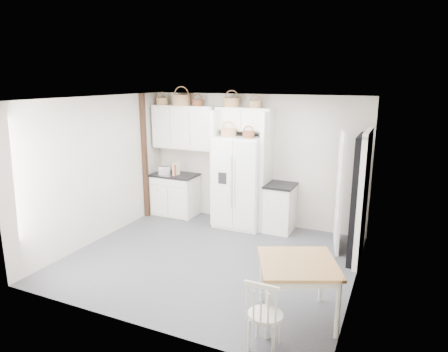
% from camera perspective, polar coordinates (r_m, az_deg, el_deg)
% --- Properties ---
extents(floor, '(4.50, 4.50, 0.00)m').
position_cam_1_polar(floor, '(6.73, -1.90, -11.73)').
color(floor, '#363741').
rests_on(floor, ground).
extents(ceiling, '(4.50, 4.50, 0.00)m').
position_cam_1_polar(ceiling, '(6.08, -2.09, 10.99)').
color(ceiling, white).
rests_on(ceiling, wall_back).
extents(wall_back, '(4.50, 0.00, 4.50)m').
position_cam_1_polar(wall_back, '(8.07, 4.33, 2.34)').
color(wall_back, '#B0AAA4').
rests_on(wall_back, floor).
extents(wall_left, '(0.00, 4.00, 4.00)m').
position_cam_1_polar(wall_left, '(7.53, -17.53, 0.89)').
color(wall_left, '#B0AAA4').
rests_on(wall_left, floor).
extents(wall_right, '(0.00, 4.00, 4.00)m').
position_cam_1_polar(wall_right, '(5.68, 18.83, -3.29)').
color(wall_right, '#B0AAA4').
rests_on(wall_right, floor).
extents(refrigerator, '(0.93, 0.75, 1.81)m').
position_cam_1_polar(refrigerator, '(7.90, 2.39, -0.85)').
color(refrigerator, white).
rests_on(refrigerator, floor).
extents(base_cab_left, '(0.93, 0.59, 0.86)m').
position_cam_1_polar(base_cab_left, '(8.74, -6.95, -2.71)').
color(base_cab_left, beige).
rests_on(base_cab_left, floor).
extents(base_cab_right, '(0.51, 0.61, 0.89)m').
position_cam_1_polar(base_cab_right, '(7.82, 7.99, -4.63)').
color(base_cab_right, beige).
rests_on(base_cab_right, floor).
extents(dining_table, '(1.20, 1.20, 0.76)m').
position_cam_1_polar(dining_table, '(5.14, 10.36, -15.77)').
color(dining_table, '#A26D44').
rests_on(dining_table, floor).
extents(windsor_chair, '(0.39, 0.35, 0.80)m').
position_cam_1_polar(windsor_chair, '(4.60, 5.94, -19.15)').
color(windsor_chair, beige).
rests_on(windsor_chair, floor).
extents(counter_left, '(0.97, 0.63, 0.04)m').
position_cam_1_polar(counter_left, '(8.62, -7.04, 0.16)').
color(counter_left, black).
rests_on(counter_left, base_cab_left).
extents(counter_right, '(0.55, 0.65, 0.04)m').
position_cam_1_polar(counter_right, '(7.68, 8.11, -1.33)').
color(counter_right, black).
rests_on(counter_right, base_cab_right).
extents(toaster, '(0.28, 0.22, 0.17)m').
position_cam_1_polar(toaster, '(8.62, -8.45, 0.82)').
color(toaster, silver).
rests_on(toaster, counter_left).
extents(cookbook_red, '(0.07, 0.16, 0.24)m').
position_cam_1_polar(cookbook_red, '(8.48, -6.92, 0.90)').
color(cookbook_red, '#9B311F').
rests_on(cookbook_red, counter_left).
extents(cookbook_cream, '(0.08, 0.18, 0.27)m').
position_cam_1_polar(cookbook_cream, '(8.48, -6.86, 0.99)').
color(cookbook_cream, beige).
rests_on(cookbook_cream, counter_left).
extents(basket_upper_a, '(0.26, 0.26, 0.15)m').
position_cam_1_polar(basket_upper_a, '(8.68, -8.79, 10.51)').
color(basket_upper_a, olive).
rests_on(basket_upper_a, upper_cabinet).
extents(basket_upper_b, '(0.38, 0.38, 0.22)m').
position_cam_1_polar(basket_upper_b, '(8.43, -6.08, 10.75)').
color(basket_upper_b, olive).
rests_on(basket_upper_b, upper_cabinet).
extents(basket_upper_c, '(0.23, 0.23, 0.13)m').
position_cam_1_polar(basket_upper_c, '(8.25, -3.78, 10.42)').
color(basket_upper_c, '#54301D').
rests_on(basket_upper_c, upper_cabinet).
extents(basket_bridge_a, '(0.32, 0.32, 0.18)m').
position_cam_1_polar(basket_bridge_a, '(7.92, 1.11, 10.49)').
color(basket_bridge_a, olive).
rests_on(basket_bridge_a, bridge_cabinet).
extents(basket_bridge_b, '(0.24, 0.24, 0.14)m').
position_cam_1_polar(basket_bridge_b, '(7.74, 4.48, 10.20)').
color(basket_bridge_b, olive).
rests_on(basket_bridge_b, bridge_cabinet).
extents(basket_fridge_a, '(0.30, 0.30, 0.16)m').
position_cam_1_polar(basket_fridge_a, '(7.70, 0.64, 6.25)').
color(basket_fridge_a, olive).
rests_on(basket_fridge_a, refrigerator).
extents(basket_fridge_b, '(0.23, 0.23, 0.12)m').
position_cam_1_polar(basket_fridge_b, '(7.55, 3.52, 5.93)').
color(basket_fridge_b, '#54301D').
rests_on(basket_fridge_b, refrigerator).
extents(upper_cabinet, '(1.40, 0.34, 0.90)m').
position_cam_1_polar(upper_cabinet, '(8.45, -5.66, 6.95)').
color(upper_cabinet, beige).
rests_on(upper_cabinet, wall_back).
extents(bridge_cabinet, '(1.12, 0.34, 0.45)m').
position_cam_1_polar(bridge_cabinet, '(7.84, 2.97, 8.12)').
color(bridge_cabinet, beige).
rests_on(bridge_cabinet, wall_back).
extents(fridge_panel_left, '(0.08, 0.60, 2.30)m').
position_cam_1_polar(fridge_panel_left, '(8.08, -0.82, 1.30)').
color(fridge_panel_left, beige).
rests_on(fridge_panel_left, floor).
extents(fridge_panel_right, '(0.08, 0.60, 2.30)m').
position_cam_1_polar(fridge_panel_right, '(7.71, 6.05, 0.62)').
color(fridge_panel_right, beige).
rests_on(fridge_panel_right, floor).
extents(trim_post, '(0.09, 0.09, 2.60)m').
position_cam_1_polar(trim_post, '(8.52, -11.26, 2.72)').
color(trim_post, black).
rests_on(trim_post, floor).
extents(doorway_void, '(0.18, 0.85, 2.05)m').
position_cam_1_polar(doorway_void, '(6.72, 18.79, -3.13)').
color(doorway_void, black).
rests_on(doorway_void, floor).
extents(door_slab, '(0.21, 0.79, 2.05)m').
position_cam_1_polar(door_slab, '(7.08, 16.19, -2.10)').
color(door_slab, white).
rests_on(door_slab, floor).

